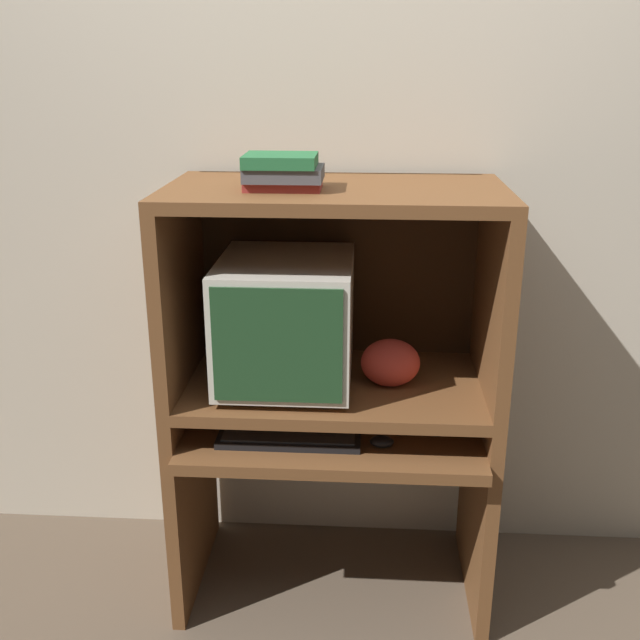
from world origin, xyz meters
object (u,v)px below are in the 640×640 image
keyboard (289,438)px  mouse (382,441)px  crt_monitor (286,320)px  book_stack (283,172)px  snack_bag (390,363)px

keyboard → mouse: mouse is taller
crt_monitor → mouse: (0.29, -0.16, -0.31)m
crt_monitor → book_stack: book_stack is taller
keyboard → book_stack: size_ratio=1.96×
mouse → crt_monitor: bearing=150.8°
keyboard → mouse: (0.27, -0.01, 0.00)m
snack_bag → book_stack: (-0.31, -0.04, 0.58)m
keyboard → book_stack: book_stack is taller
keyboard → snack_bag: (0.30, 0.15, 0.19)m
mouse → book_stack: 0.82m
crt_monitor → snack_bag: 0.34m
mouse → keyboard: bearing=177.7°
keyboard → mouse: size_ratio=6.01×
crt_monitor → book_stack: size_ratio=2.13×
keyboard → snack_bag: bearing=26.3°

